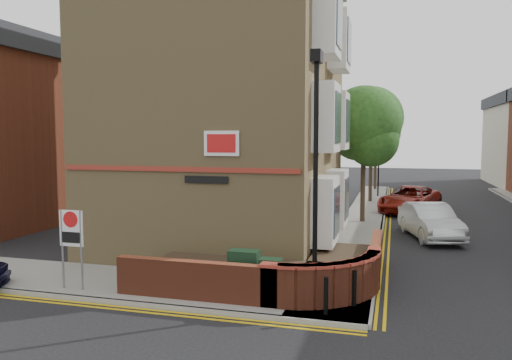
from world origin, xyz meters
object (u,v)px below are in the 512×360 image
object	(u,v)px
zone_sign	(71,235)
silver_car_near	(430,221)
lamppost	(316,176)
utility_cabinet_large	(244,272)

from	to	relation	value
zone_sign	silver_car_near	xyz separation A→B (m)	(10.00, 10.49, -0.91)
lamppost	silver_car_near	bearing A→B (deg)	70.85
zone_sign	lamppost	bearing A→B (deg)	6.07
lamppost	utility_cabinet_large	world-z (taller)	lamppost
utility_cabinet_large	silver_car_near	size ratio (longest dim) A/B	0.27
zone_sign	silver_car_near	distance (m)	14.52
zone_sign	silver_car_near	world-z (taller)	zone_sign
lamppost	utility_cabinet_large	xyz separation A→B (m)	(-1.90, 0.10, -2.62)
lamppost	utility_cabinet_large	size ratio (longest dim) A/B	5.25
zone_sign	utility_cabinet_large	bearing A→B (deg)	9.69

